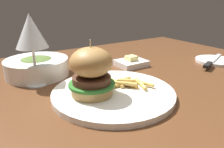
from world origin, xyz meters
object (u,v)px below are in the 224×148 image
Objects in this scene: bread_plate at (215,61)px; soup_bowl at (37,66)px; table_knife at (212,61)px; main_plate at (112,93)px; butter_dish at (131,63)px; wine_glass at (31,33)px; burger_sandwich at (91,71)px.

soup_bowl is at bearing 160.41° from bread_plate.
bread_plate is at bearing 20.91° from table_knife.
soup_bowl is at bearing 114.12° from main_plate.
soup_bowl is at bearing 157.24° from table_knife.
wine_glass is at bearing 178.42° from butter_dish.
main_plate is 0.27m from soup_bowl.
burger_sandwich is 0.67× the size of wine_glass.
burger_sandwich reaches higher than table_knife.
burger_sandwich is 1.28× the size of butter_dish.
main_plate is 1.48× the size of table_knife.
bread_plate is at bearing 4.57° from main_plate.
wine_glass is 1.01× the size of soup_bowl.
table_knife is at bearing 1.27° from burger_sandwich.
table_knife is 0.59m from soup_bowl.
burger_sandwich reaches higher than bread_plate.
main_plate is 0.43m from table_knife.
burger_sandwich reaches higher than soup_bowl.
wine_glass reaches higher than butter_dish.
bread_plate is 1.36× the size of butter_dish.
butter_dish is (0.19, 0.17, 0.00)m from main_plate.
wine_glass is (-0.08, 0.17, 0.07)m from burger_sandwich.
main_plate is 2.33× the size of burger_sandwich.
soup_bowl is (-0.06, 0.24, -0.04)m from burger_sandwich.
bread_plate is (0.61, -0.14, -0.14)m from wine_glass.
burger_sandwich is 0.25m from soup_bowl.
wine_glass is at bearing -106.85° from soup_bowl.
butter_dish reaches higher than main_plate.
main_plate is at bearing -138.46° from butter_dish.
soup_bowl is at bearing 104.67° from burger_sandwich.
burger_sandwich is 0.53m from bread_plate.
table_knife is at bearing -22.76° from soup_bowl.
bread_plate is 0.05m from table_knife.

